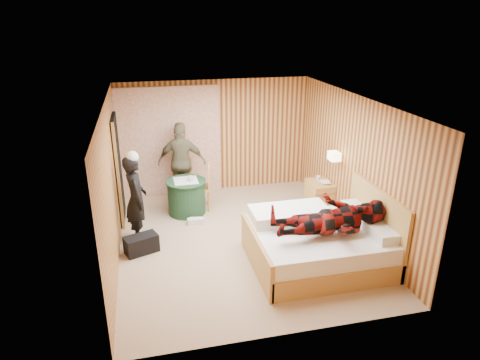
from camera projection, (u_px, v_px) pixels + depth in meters
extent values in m
cube|color=tan|center=(240.00, 240.00, 7.68)|extent=(4.20, 5.00, 0.01)
cube|color=white|center=(240.00, 101.00, 6.78)|extent=(4.20, 5.00, 0.01)
cube|color=tan|center=(215.00, 136.00, 9.50)|extent=(4.20, 0.02, 2.50)
cube|color=tan|center=(112.00, 185.00, 6.79)|extent=(0.02, 5.00, 2.50)
cube|color=tan|center=(354.00, 166.00, 7.67)|extent=(0.02, 5.00, 2.50)
cube|color=beige|center=(170.00, 142.00, 9.25)|extent=(2.20, 0.08, 2.40)
cube|color=black|center=(119.00, 169.00, 8.15)|extent=(0.06, 0.90, 2.05)
cylinder|color=gold|center=(338.00, 156.00, 8.04)|extent=(0.18, 0.04, 0.04)
cube|color=beige|center=(334.00, 156.00, 8.03)|extent=(0.18, 0.24, 0.16)
cube|color=tan|center=(320.00, 254.00, 6.94)|extent=(2.16, 1.73, 0.32)
cube|color=white|center=(321.00, 237.00, 6.83)|extent=(2.09, 1.66, 0.27)
cube|color=tan|center=(256.00, 254.00, 6.66)|extent=(0.06, 1.73, 0.60)
cube|color=tan|center=(377.00, 224.00, 6.98)|extent=(0.06, 1.73, 1.19)
cube|color=silver|center=(384.00, 232.00, 6.56)|extent=(0.41, 0.59, 0.15)
cube|color=silver|center=(359.00, 210.00, 7.30)|extent=(0.41, 0.59, 0.15)
cube|color=white|center=(290.00, 214.00, 7.11)|extent=(1.30, 0.65, 0.19)
cube|color=tan|center=(319.00, 196.00, 8.78)|extent=(0.44, 0.60, 0.60)
cube|color=tan|center=(320.00, 187.00, 8.71)|extent=(0.46, 0.63, 0.03)
cylinder|color=#20452A|center=(187.00, 197.00, 8.62)|extent=(0.74, 0.74, 0.68)
cylinder|color=#20452A|center=(186.00, 182.00, 8.50)|extent=(0.80, 0.80, 0.03)
cube|color=silver|center=(186.00, 181.00, 8.49)|extent=(0.61, 0.61, 0.01)
cube|color=tan|center=(183.00, 182.00, 9.09)|extent=(0.42, 0.42, 0.05)
cube|color=tan|center=(182.00, 168.00, 9.17)|extent=(0.42, 0.04, 0.46)
cylinder|color=tan|center=(177.00, 196.00, 8.98)|extent=(0.04, 0.04, 0.43)
cylinder|color=tan|center=(191.00, 189.00, 9.36)|extent=(0.04, 0.04, 0.43)
cube|color=tan|center=(200.00, 188.00, 8.78)|extent=(0.50, 0.50, 0.05)
cube|color=tan|center=(209.00, 176.00, 8.69)|extent=(0.11, 0.43, 0.47)
cylinder|color=tan|center=(192.00, 195.00, 9.02)|extent=(0.04, 0.04, 0.44)
cylinder|color=tan|center=(209.00, 202.00, 8.71)|extent=(0.04, 0.04, 0.44)
cube|color=black|center=(141.00, 244.00, 7.23)|extent=(0.61, 0.46, 0.31)
cube|color=silver|center=(194.00, 221.00, 8.24)|extent=(0.27, 0.11, 0.12)
cube|color=silver|center=(197.00, 221.00, 8.25)|extent=(0.29, 0.17, 0.12)
imported|color=black|center=(136.00, 199.00, 7.42)|extent=(0.46, 0.63, 1.58)
imported|color=#686145|center=(182.00, 162.00, 9.04)|extent=(1.08, 0.66, 1.72)
imported|color=#6C0D0A|center=(332.00, 210.00, 6.45)|extent=(0.86, 0.67, 1.77)
imported|color=silver|center=(321.00, 183.00, 8.62)|extent=(0.20, 0.25, 0.02)
imported|color=silver|center=(322.00, 182.00, 8.61)|extent=(0.21, 0.25, 0.02)
imported|color=silver|center=(318.00, 178.00, 8.77)|extent=(0.13, 0.13, 0.09)
imported|color=silver|center=(191.00, 179.00, 8.44)|extent=(0.14, 0.14, 0.10)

